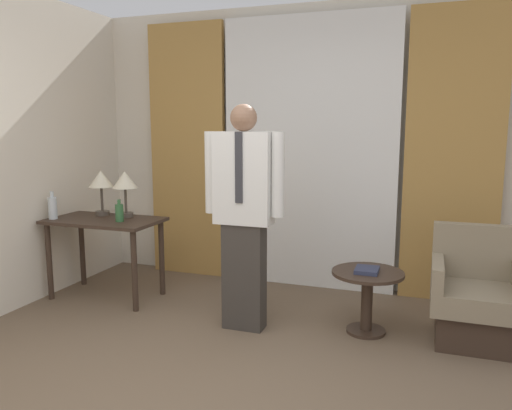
# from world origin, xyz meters

# --- Properties ---
(wall_back) EXTENTS (10.00, 0.06, 2.70)m
(wall_back) POSITION_xyz_m (0.00, 2.88, 1.35)
(wall_back) COLOR silver
(wall_back) RESTS_ON ground_plane
(curtain_sheer_center) EXTENTS (1.67, 0.06, 2.58)m
(curtain_sheer_center) POSITION_xyz_m (0.00, 2.75, 1.29)
(curtain_sheer_center) COLOR white
(curtain_sheer_center) RESTS_ON ground_plane
(curtain_drape_left) EXTENTS (0.82, 0.06, 2.58)m
(curtain_drape_left) POSITION_xyz_m (-1.28, 2.75, 1.29)
(curtain_drape_left) COLOR #B28442
(curtain_drape_left) RESTS_ON ground_plane
(curtain_drape_right) EXTENTS (0.82, 0.06, 2.58)m
(curtain_drape_right) POSITION_xyz_m (1.28, 2.75, 1.29)
(curtain_drape_right) COLOR #B28442
(curtain_drape_right) RESTS_ON ground_plane
(desk) EXTENTS (1.01, 0.57, 0.73)m
(desk) POSITION_xyz_m (-1.66, 1.81, 0.61)
(desk) COLOR #38281E
(desk) RESTS_ON ground_plane
(table_lamp_left) EXTENTS (0.23, 0.23, 0.42)m
(table_lamp_left) POSITION_xyz_m (-1.79, 1.97, 1.05)
(table_lamp_left) COLOR #4C4238
(table_lamp_left) RESTS_ON desk
(table_lamp_right) EXTENTS (0.23, 0.23, 0.42)m
(table_lamp_right) POSITION_xyz_m (-1.53, 1.97, 1.05)
(table_lamp_right) COLOR #4C4238
(table_lamp_right) RESTS_ON desk
(bottle_near_edge) EXTENTS (0.08, 0.08, 0.25)m
(bottle_near_edge) POSITION_xyz_m (-2.09, 1.66, 0.83)
(bottle_near_edge) COLOR silver
(bottle_near_edge) RESTS_ON desk
(bottle_by_lamp) EXTENTS (0.07, 0.07, 0.20)m
(bottle_by_lamp) POSITION_xyz_m (-1.45, 1.76, 0.81)
(bottle_by_lamp) COLOR #336638
(bottle_by_lamp) RESTS_ON desk
(person) EXTENTS (0.63, 0.21, 1.72)m
(person) POSITION_xyz_m (-0.21, 1.57, 0.94)
(person) COLOR #38332D
(person) RESTS_ON ground_plane
(armchair) EXTENTS (0.63, 0.61, 0.83)m
(armchair) POSITION_xyz_m (1.47, 1.89, 0.31)
(armchair) COLOR #38281E
(armchair) RESTS_ON ground_plane
(side_table) EXTENTS (0.54, 0.54, 0.48)m
(side_table) POSITION_xyz_m (0.70, 1.78, 0.33)
(side_table) COLOR #38281E
(side_table) RESTS_ON ground_plane
(book) EXTENTS (0.17, 0.20, 0.03)m
(book) POSITION_xyz_m (0.69, 1.77, 0.50)
(book) COLOR #2D334C
(book) RESTS_ON side_table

